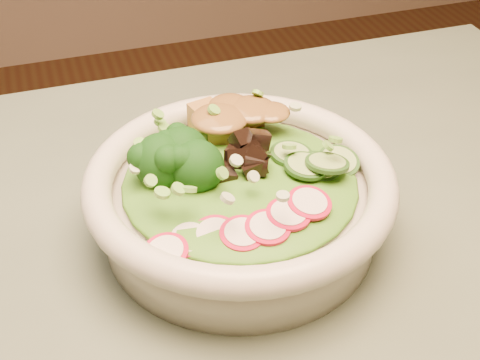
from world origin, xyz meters
name	(u,v)px	position (x,y,z in m)	size (l,w,h in m)	color
salad_bowl	(240,199)	(0.20, 0.11, 0.78)	(0.24, 0.24, 0.06)	beige
lettuce_bed	(240,179)	(0.20, 0.11, 0.80)	(0.18, 0.18, 0.02)	#286B16
broccoli_florets	(166,171)	(0.14, 0.12, 0.82)	(0.07, 0.06, 0.04)	black
radish_slices	(253,227)	(0.19, 0.06, 0.81)	(0.10, 0.04, 0.02)	#B10D32
cucumber_slices	(316,165)	(0.25, 0.10, 0.81)	(0.06, 0.06, 0.03)	#9FC46D
mushroom_heap	(238,158)	(0.20, 0.12, 0.82)	(0.06, 0.06, 0.04)	black
tofu_cubes	(234,128)	(0.21, 0.17, 0.81)	(0.08, 0.05, 0.03)	#A97D38
peanut_sauce	(234,116)	(0.21, 0.17, 0.82)	(0.06, 0.05, 0.01)	brown
scallion_garnish	(240,157)	(0.20, 0.11, 0.82)	(0.17, 0.17, 0.02)	#6EB740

